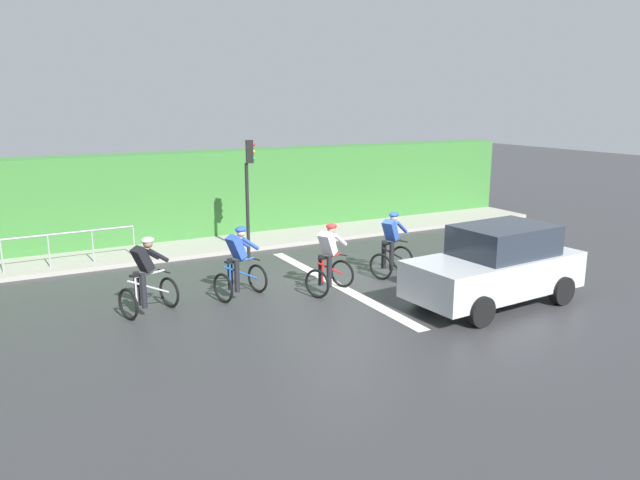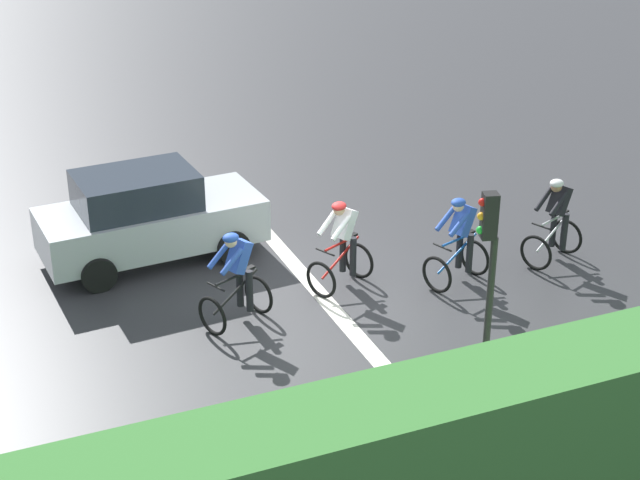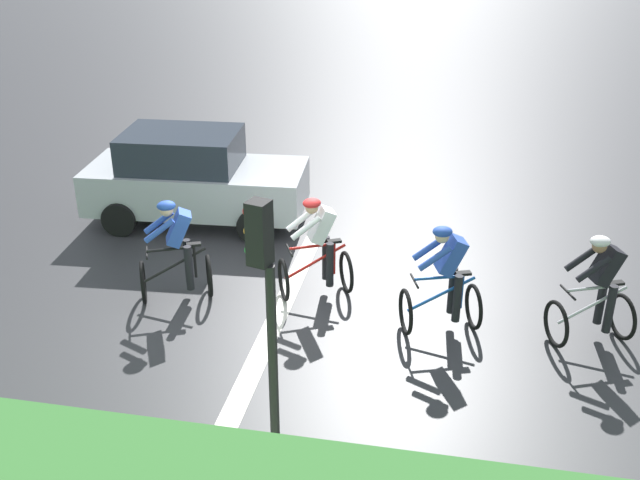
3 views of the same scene
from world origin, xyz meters
The scene contains 9 objects.
ground_plane centered at (0.00, 0.00, 0.00)m, with size 80.00×80.00×0.00m, color #333335.
sidewalk_kerb centered at (5.48, 2.00, 0.06)m, with size 2.80×25.29×0.12m, color #9E998E.
road_marking_stop_line centered at (0.00, 0.17, 0.00)m, with size 7.00×0.30×0.01m, color silver.
cyclist_lead centered at (0.08, 4.72, 0.80)m, with size 1.03×1.26×1.66m.
cyclist_second centered at (0.18, 2.62, 0.80)m, with size 0.99×1.24×1.66m.
cyclist_mid centered at (-0.48, 0.64, 0.80)m, with size 1.08×1.27×1.66m.
cyclist_fourth centered at (0.03, -1.47, 0.80)m, with size 1.05×1.26×1.66m.
car_silver centered at (-2.89, -2.24, 0.87)m, with size 2.10×4.21×1.76m.
traffic_light_near_crossing centered at (3.68, 0.95, 2.22)m, with size 0.25×0.31×3.34m.
Camera 2 is at (13.62, -5.65, 8.18)m, focal length 54.68 mm.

